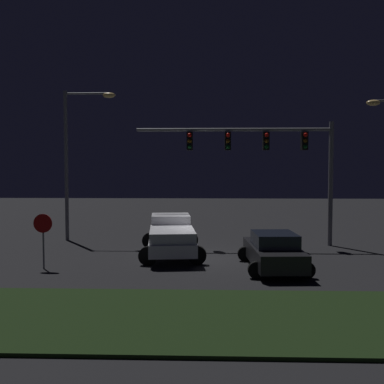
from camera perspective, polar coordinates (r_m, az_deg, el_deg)
The scene contains 7 objects.
ground_plane at distance 19.57m, azimuth 1.97°, elevation -8.80°, with size 80.00×80.00×0.00m, color black.
grass_median at distance 11.87m, azimuth 2.06°, elevation -16.45°, with size 26.82×4.93×0.10m, color black.
pickup_truck at distance 20.05m, azimuth -2.80°, elevation -5.61°, with size 3.27×5.58×1.80m.
car_sedan at distance 17.52m, azimuth 10.84°, elevation -7.78°, with size 2.63×4.49×1.51m.
traffic_signal_gantry at distance 22.74m, azimuth 9.96°, elevation 5.55°, with size 10.32×0.56×6.50m.
street_lamp_left at distance 24.83m, azimuth -15.23°, elevation 5.87°, with size 2.91×0.44×8.39m.
stop_sign at distance 18.18m, azimuth -19.32°, elevation -4.88°, with size 0.76×0.08×2.23m.
Camera 1 is at (-0.05, -19.15, 4.00)m, focal length 39.83 mm.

